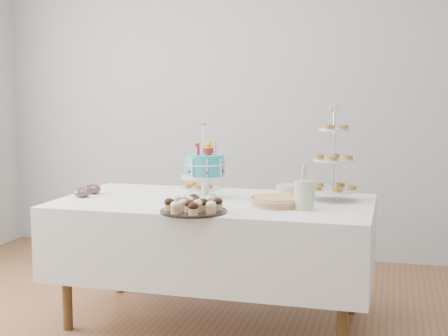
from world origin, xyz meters
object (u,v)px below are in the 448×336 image
(birthday_cake, at_px, (205,178))
(pie, at_px, (278,201))
(pastry_plate, at_px, (199,187))
(utensil_pitcher, at_px, (304,194))
(jam_bowl_a, at_px, (82,193))
(jam_bowl_b, at_px, (93,189))
(plate_stack, at_px, (292,191))
(table, at_px, (214,236))
(tiered_stand, at_px, (334,161))
(cupcake_tray, at_px, (193,205))

(birthday_cake, xyz_separation_m, pie, (0.50, -0.16, -0.10))
(pastry_plate, bearing_deg, utensil_pitcher, -34.37)
(birthday_cake, bearing_deg, jam_bowl_a, 172.18)
(pastry_plate, distance_m, jam_bowl_b, 0.72)
(plate_stack, bearing_deg, pastry_plate, 169.37)
(table, bearing_deg, tiered_stand, 15.32)
(pie, relative_size, jam_bowl_b, 3.03)
(cupcake_tray, bearing_deg, plate_stack, 56.91)
(plate_stack, xyz_separation_m, jam_bowl_a, (-1.28, -0.38, -0.01))
(table, xyz_separation_m, plate_stack, (0.44, 0.27, 0.27))
(jam_bowl_b, relative_size, utensil_pitcher, 0.44)
(table, bearing_deg, jam_bowl_a, -172.50)
(pie, bearing_deg, pastry_plate, 143.48)
(birthday_cake, height_order, pastry_plate, birthday_cake)
(pie, distance_m, jam_bowl_b, 1.25)
(plate_stack, bearing_deg, jam_bowl_b, -169.14)
(cupcake_tray, distance_m, jam_bowl_b, 0.94)
(birthday_cake, bearing_deg, jam_bowl_b, 161.92)
(tiered_stand, height_order, plate_stack, tiered_stand)
(jam_bowl_a, xyz_separation_m, jam_bowl_b, (0.00, 0.14, 0.00))
(tiered_stand, relative_size, pastry_plate, 2.23)
(tiered_stand, bearing_deg, jam_bowl_b, -173.94)
(pie, distance_m, plate_stack, 0.35)
(plate_stack, distance_m, jam_bowl_b, 1.30)
(birthday_cake, xyz_separation_m, plate_stack, (0.52, 0.18, -0.09))
(jam_bowl_a, bearing_deg, plate_stack, 16.77)
(jam_bowl_b, bearing_deg, utensil_pitcher, -7.22)
(birthday_cake, relative_size, pie, 1.38)
(table, height_order, cupcake_tray, cupcake_tray)
(jam_bowl_b, distance_m, utensil_pitcher, 1.43)
(table, bearing_deg, birthday_cake, 133.93)
(table, relative_size, tiered_stand, 3.24)
(table, xyz_separation_m, jam_bowl_b, (-0.84, 0.03, 0.26))
(pie, bearing_deg, table, 169.84)
(tiered_stand, bearing_deg, utensil_pitcher, -110.66)
(cupcake_tray, bearing_deg, pie, 38.29)
(plate_stack, bearing_deg, tiered_stand, -16.74)
(plate_stack, relative_size, utensil_pitcher, 0.78)
(birthday_cake, height_order, cupcake_tray, birthday_cake)
(pie, bearing_deg, plate_stack, 85.83)
(pie, bearing_deg, birthday_cake, 161.86)
(jam_bowl_b, bearing_deg, plate_stack, 10.86)
(pie, distance_m, utensil_pitcher, 0.19)
(pastry_plate, relative_size, utensil_pitcher, 1.06)
(birthday_cake, bearing_deg, pie, -40.77)
(tiered_stand, distance_m, utensil_pitcher, 0.40)
(cupcake_tray, relative_size, pie, 1.11)
(pastry_plate, xyz_separation_m, jam_bowl_b, (-0.61, -0.37, 0.01))
(birthday_cake, bearing_deg, utensil_pitcher, -42.53)
(birthday_cake, xyz_separation_m, jam_bowl_b, (-0.75, -0.06, -0.10))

